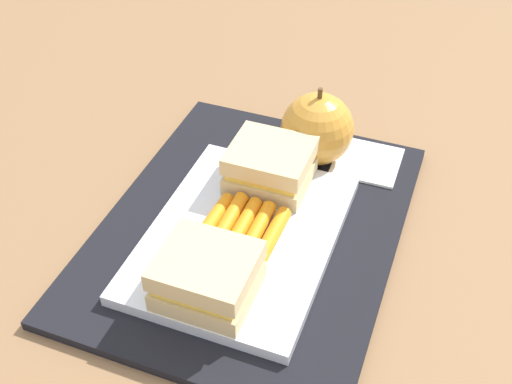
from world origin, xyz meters
TOP-DOWN VIEW (x-y plane):
  - ground_plane at (0.00, 0.00)m, footprint 2.40×2.40m
  - lunchbag_mat at (0.00, 0.00)m, footprint 0.36×0.28m
  - food_tray at (-0.03, 0.00)m, footprint 0.23×0.17m
  - sandwich_half_left at (-0.10, 0.00)m, footprint 0.07×0.08m
  - sandwich_half_right at (0.05, 0.00)m, footprint 0.07×0.08m
  - carrot_sticks_bundle at (-0.03, -0.00)m, footprint 0.08×0.07m
  - apple at (0.12, -0.03)m, footprint 0.08×0.08m
  - paper_napkin at (0.14, -0.08)m, footprint 0.07×0.07m

SIDE VIEW (x-z plane):
  - ground_plane at x=0.00m, z-range 0.00..0.00m
  - lunchbag_mat at x=0.00m, z-range 0.00..0.01m
  - paper_napkin at x=0.14m, z-range 0.01..0.01m
  - food_tray at x=-0.03m, z-range 0.01..0.02m
  - carrot_sticks_bundle at x=-0.03m, z-range 0.02..0.04m
  - sandwich_half_left at x=-0.10m, z-range 0.02..0.07m
  - sandwich_half_right at x=0.05m, z-range 0.02..0.07m
  - apple at x=0.12m, z-range 0.00..0.09m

